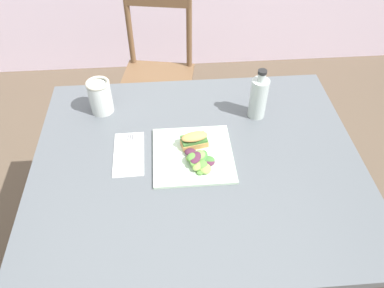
% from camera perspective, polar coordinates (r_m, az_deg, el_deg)
% --- Properties ---
extents(ground_plane, '(8.04, 8.04, 0.00)m').
position_cam_1_polar(ground_plane, '(1.93, -1.56, -17.63)').
color(ground_plane, brown).
extents(dining_table, '(1.15, 0.96, 0.74)m').
position_cam_1_polar(dining_table, '(1.42, 0.80, -5.94)').
color(dining_table, '#51565B').
rests_on(dining_table, ground).
extents(chair_wooden_far, '(0.47, 0.47, 0.87)m').
position_cam_1_polar(chair_wooden_far, '(2.22, -5.24, 10.04)').
color(chair_wooden_far, brown).
rests_on(chair_wooden_far, ground).
extents(plate_lunch, '(0.28, 0.28, 0.01)m').
position_cam_1_polar(plate_lunch, '(1.33, 0.13, -1.67)').
color(plate_lunch, beige).
rests_on(plate_lunch, dining_table).
extents(sandwich_half_front, '(0.10, 0.07, 0.06)m').
position_cam_1_polar(sandwich_half_front, '(1.34, 0.35, 0.67)').
color(sandwich_half_front, tan).
rests_on(sandwich_half_front, plate_lunch).
extents(salad_mixed_greens, '(0.11, 0.13, 0.03)m').
position_cam_1_polar(salad_mixed_greens, '(1.29, 0.95, -2.36)').
color(salad_mixed_greens, '#3D7033').
rests_on(salad_mixed_greens, plate_lunch).
extents(napkin_folded, '(0.11, 0.21, 0.00)m').
position_cam_1_polar(napkin_folded, '(1.36, -9.52, -1.48)').
color(napkin_folded, white).
rests_on(napkin_folded, dining_table).
extents(fork_on_napkin, '(0.03, 0.19, 0.00)m').
position_cam_1_polar(fork_on_napkin, '(1.37, -9.48, -0.85)').
color(fork_on_napkin, silver).
rests_on(fork_on_napkin, napkin_folded).
extents(bottle_cold_brew, '(0.07, 0.07, 0.21)m').
position_cam_1_polar(bottle_cold_brew, '(1.47, 9.95, 6.63)').
color(bottle_cold_brew, '#472819').
rests_on(bottle_cold_brew, dining_table).
extents(mason_jar_iced_tea, '(0.09, 0.09, 0.14)m').
position_cam_1_polar(mason_jar_iced_tea, '(1.52, -13.65, 6.77)').
color(mason_jar_iced_tea, gold).
rests_on(mason_jar_iced_tea, dining_table).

